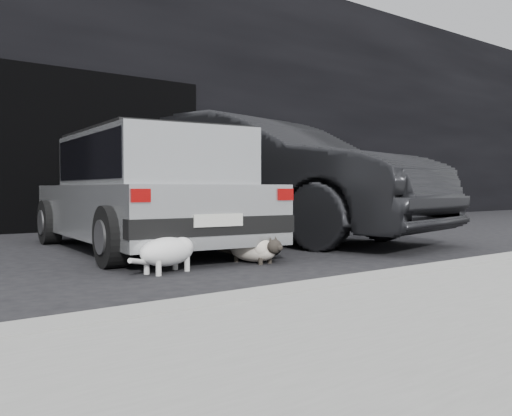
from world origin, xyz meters
TOP-DOWN VIEW (x-y plane):
  - ground at (0.00, 0.00)m, footprint 80.00×80.00m
  - building_facade at (1.00, 6.00)m, footprint 34.00×4.00m
  - garage_opening at (1.00, 3.99)m, footprint 4.00×0.10m
  - curb at (1.00, -2.60)m, footprint 18.00×0.25m
  - silver_hatchback at (0.24, 0.63)m, footprint 2.09×3.71m
  - second_car at (2.09, 0.95)m, footprint 2.81×5.30m
  - cat_siamese at (0.51, -0.96)m, footprint 0.34×0.74m
  - cat_white at (-0.39, -0.96)m, footprint 0.78×0.40m

SIDE VIEW (x-z plane):
  - ground at x=0.00m, z-range 0.00..0.00m
  - curb at x=1.00m, z-range 0.00..0.12m
  - cat_siamese at x=0.51m, z-range -0.01..0.25m
  - cat_white at x=-0.39m, z-range -0.01..0.37m
  - silver_hatchback at x=0.24m, z-range 0.06..1.36m
  - second_car at x=2.09m, z-range 0.00..1.66m
  - garage_opening at x=1.00m, z-range 0.00..2.60m
  - building_facade at x=1.00m, z-range 0.00..5.00m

